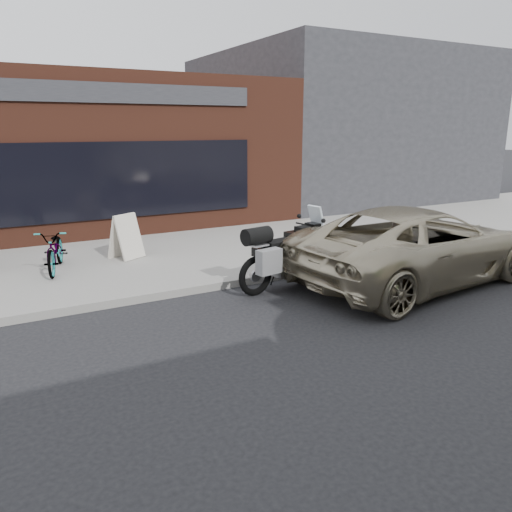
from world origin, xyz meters
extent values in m
plane|color=black|center=(0.00, 0.00, 0.00)|extent=(120.00, 120.00, 0.00)
cube|color=gray|center=(0.00, 7.00, 0.07)|extent=(44.00, 6.00, 0.15)
cube|color=#582A1C|center=(-2.00, 14.00, 2.25)|extent=(14.00, 10.00, 4.50)
cube|color=black|center=(-2.00, 8.97, 1.70)|extent=(10.00, 0.08, 2.00)
cube|color=#28292D|center=(-2.00, 8.97, 3.90)|extent=(10.00, 0.08, 0.50)
cube|color=#28292D|center=(10.00, 14.00, 3.00)|extent=(10.00, 10.00, 6.00)
torus|color=black|center=(0.26, 3.42, 0.37)|extent=(0.77, 0.26, 0.76)
torus|color=black|center=(1.94, 3.71, 0.37)|extent=(0.77, 0.26, 0.76)
cube|color=#B7B7BC|center=(1.04, 3.56, 0.48)|extent=(0.67, 0.44, 0.43)
cube|color=black|center=(1.38, 3.61, 0.93)|extent=(0.62, 0.46, 0.29)
cube|color=black|center=(0.82, 3.52, 0.91)|extent=(0.67, 0.42, 0.14)
cube|color=black|center=(0.43, 3.45, 0.82)|extent=(0.38, 0.31, 0.16)
cube|color=black|center=(1.71, 3.67, 1.08)|extent=(0.25, 0.30, 0.25)
cube|color=silver|center=(1.79, 3.69, 1.36)|extent=(0.22, 0.36, 0.38)
cylinder|color=black|center=(1.63, 3.66, 1.16)|extent=(0.17, 0.79, 0.03)
cube|color=#B7B7BC|center=(0.29, 3.42, 0.98)|extent=(0.37, 0.39, 0.03)
cube|color=slate|center=(0.39, 3.14, 0.70)|extent=(0.50, 0.28, 0.45)
cylinder|color=black|center=(0.29, 3.42, 1.13)|extent=(0.59, 0.41, 0.32)
cylinder|color=#B7B7BC|center=(0.56, 3.65, 0.40)|extent=(0.64, 0.20, 0.22)
imported|color=tan|center=(3.50, 2.60, 0.77)|extent=(5.78, 3.12, 1.54)
imported|color=gray|center=(-2.83, 6.41, 0.60)|extent=(1.03, 1.82, 0.90)
cube|color=silver|center=(-1.22, 6.66, 0.66)|extent=(0.70, 0.58, 1.01)
cube|color=silver|center=(-1.35, 6.89, 0.66)|extent=(0.70, 0.58, 1.01)
camera|label=1|loc=(-4.01, -4.39, 3.07)|focal=35.00mm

